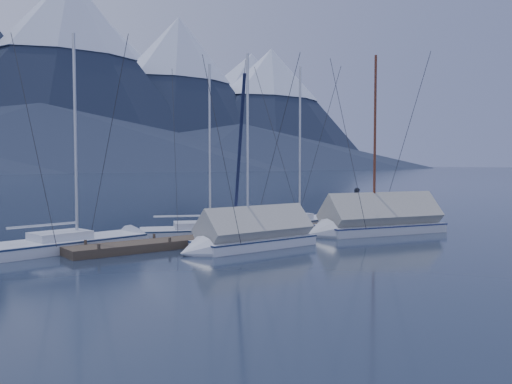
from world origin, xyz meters
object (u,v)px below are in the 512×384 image
at_px(sailboat_open_left, 88,243).
at_px(sailboat_open_mid, 220,233).
at_px(sailboat_open_right, 306,223).
at_px(sailboat_covered_near, 371,224).
at_px(person, 357,204).
at_px(sailboat_covered_far, 245,238).

xyz_separation_m(sailboat_open_left, sailboat_open_mid, (6.36, -0.49, -0.01)).
relative_size(sailboat_open_right, sailboat_covered_near, 0.98).
xyz_separation_m(sailboat_open_right, sailboat_covered_near, (0.52, -4.30, 0.33)).
bearing_deg(sailboat_covered_near, sailboat_open_right, 96.93).
height_order(sailboat_open_right, person, sailboat_open_right).
xyz_separation_m(sailboat_covered_far, person, (9.56, 2.43, 0.84)).
relative_size(sailboat_covered_near, person, 5.34).
xyz_separation_m(sailboat_covered_near, sailboat_covered_far, (-8.02, -0.08, -0.06)).
bearing_deg(person, sailboat_open_right, 33.64).
height_order(sailboat_open_mid, sailboat_open_right, sailboat_open_right).
bearing_deg(sailboat_open_mid, sailboat_open_left, 175.59).
bearing_deg(person, sailboat_open_mid, 67.21).
bearing_deg(sailboat_covered_near, sailboat_open_left, 161.92).
relative_size(sailboat_open_left, sailboat_covered_far, 1.10).
bearing_deg(sailboat_open_right, sailboat_open_mid, -175.17).
distance_m(sailboat_open_mid, person, 8.45).
height_order(sailboat_covered_far, person, sailboat_covered_far).
height_order(sailboat_open_right, sailboat_covered_far, sailboat_open_right).
xyz_separation_m(sailboat_open_mid, person, (8.25, -1.43, 1.11)).
relative_size(sailboat_open_mid, sailboat_covered_far, 1.03).
bearing_deg(person, sailboat_covered_near, 133.77).
distance_m(sailboat_open_right, person, 3.05).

